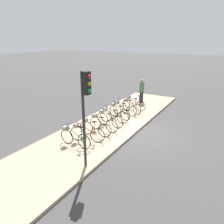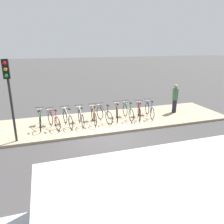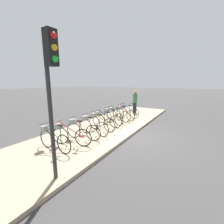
% 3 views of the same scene
% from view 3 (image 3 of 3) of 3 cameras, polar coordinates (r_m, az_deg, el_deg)
% --- Properties ---
extents(ground_plane, '(120.00, 120.00, 0.00)m').
position_cam_3_polar(ground_plane, '(7.22, 7.51, -9.21)').
color(ground_plane, '#423F3F').
extents(sidewalk, '(14.73, 3.46, 0.12)m').
position_cam_3_polar(sidewalk, '(8.00, -3.98, -6.61)').
color(sidewalk, tan).
rests_on(sidewalk, ground_plane).
extents(parked_bicycle_0, '(0.46, 1.64, 1.01)m').
position_cam_3_polar(parked_bicycle_0, '(5.79, -21.62, -9.30)').
color(parked_bicycle_0, black).
rests_on(parked_bicycle_0, sidewalk).
extents(parked_bicycle_1, '(0.63, 1.58, 1.01)m').
position_cam_3_polar(parked_bicycle_1, '(6.03, -15.96, -8.08)').
color(parked_bicycle_1, black).
rests_on(parked_bicycle_1, sidewalk).
extents(parked_bicycle_2, '(0.48, 1.62, 1.01)m').
position_cam_3_polar(parked_bicycle_2, '(6.52, -11.65, -6.38)').
color(parked_bicycle_2, black).
rests_on(parked_bicycle_2, sidewalk).
extents(parked_bicycle_3, '(0.46, 1.64, 1.01)m').
position_cam_3_polar(parked_bicycle_3, '(7.00, -7.61, -5.01)').
color(parked_bicycle_3, black).
rests_on(parked_bicycle_3, sidewalk).
extents(parked_bicycle_4, '(0.46, 1.64, 1.01)m').
position_cam_3_polar(parked_bicycle_4, '(7.55, -4.53, -3.73)').
color(parked_bicycle_4, black).
rests_on(parked_bicycle_4, sidewalk).
extents(parked_bicycle_5, '(0.59, 1.60, 1.01)m').
position_cam_3_polar(parked_bicycle_5, '(8.04, -2.54, -2.77)').
color(parked_bicycle_5, black).
rests_on(parked_bicycle_5, sidewalk).
extents(parked_bicycle_6, '(0.61, 1.59, 1.01)m').
position_cam_3_polar(parked_bicycle_6, '(8.74, -0.07, -1.60)').
color(parked_bicycle_6, black).
rests_on(parked_bicycle_6, sidewalk).
extents(parked_bicycle_7, '(0.46, 1.64, 1.01)m').
position_cam_3_polar(parked_bicycle_7, '(9.27, 1.92, -0.85)').
color(parked_bicycle_7, black).
rests_on(parked_bicycle_7, sidewalk).
extents(parked_bicycle_8, '(0.68, 1.56, 1.01)m').
position_cam_3_polar(parked_bicycle_8, '(9.73, 4.74, -0.31)').
color(parked_bicycle_8, black).
rests_on(parked_bicycle_8, sidewalk).
extents(parked_bicycle_9, '(0.47, 1.63, 1.01)m').
position_cam_3_polar(parked_bicycle_9, '(10.38, 5.90, 0.41)').
color(parked_bicycle_9, black).
rests_on(parked_bicycle_9, sidewalk).
extents(pedestrian, '(0.34, 0.34, 1.73)m').
position_cam_3_polar(pedestrian, '(12.03, 8.77, 4.10)').
color(pedestrian, '#23232D').
rests_on(pedestrian, sidewalk).
extents(traffic_light, '(0.24, 0.40, 3.49)m').
position_cam_3_polar(traffic_light, '(3.63, -22.25, 12.14)').
color(traffic_light, '#2D2D2D').
rests_on(traffic_light, sidewalk).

